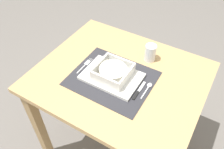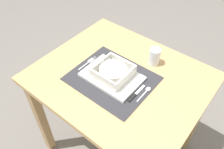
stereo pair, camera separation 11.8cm
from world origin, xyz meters
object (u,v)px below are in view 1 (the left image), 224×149
object	(u,v)px
fork	(86,65)
drinking_glass	(150,54)
porridge_bowl	(113,72)
bread_knife	(133,91)
dining_table	(119,89)
spoon	(149,87)
butter_knife	(138,92)

from	to	relation	value
fork	drinking_glass	size ratio (longest dim) A/B	1.39
porridge_bowl	bread_knife	xyz separation A→B (m)	(0.14, -0.03, -0.04)
fork	drinking_glass	bearing A→B (deg)	42.57
dining_table	bread_knife	distance (m)	0.18
spoon	bread_knife	distance (m)	0.08
porridge_bowl	drinking_glass	size ratio (longest dim) A/B	1.75
dining_table	porridge_bowl	xyz separation A→B (m)	(-0.02, -0.04, 0.16)
dining_table	spoon	bearing A→B (deg)	-1.70
bread_knife	fork	bearing A→B (deg)	177.35
spoon	butter_knife	xyz separation A→B (m)	(-0.03, -0.05, -0.00)
dining_table	porridge_bowl	distance (m)	0.17
butter_knife	bread_knife	world-z (taller)	same
porridge_bowl	butter_knife	bearing A→B (deg)	-8.20
dining_table	drinking_glass	distance (m)	0.26
dining_table	drinking_glass	bearing A→B (deg)	66.72
fork	dining_table	bearing A→B (deg)	12.78
porridge_bowl	drinking_glass	world-z (taller)	drinking_glass
porridge_bowl	fork	size ratio (longest dim) A/B	1.26
butter_knife	drinking_glass	distance (m)	0.26
butter_knife	bread_knife	distance (m)	0.02
fork	bread_knife	bearing A→B (deg)	-2.66
bread_knife	spoon	bearing A→B (deg)	54.04
porridge_bowl	spoon	size ratio (longest dim) A/B	1.49
drinking_glass	spoon	bearing A→B (deg)	-66.86
dining_table	fork	distance (m)	0.23
drinking_glass	dining_table	bearing A→B (deg)	-113.28
spoon	butter_knife	distance (m)	0.06
fork	bread_knife	distance (m)	0.31
spoon	butter_knife	bearing A→B (deg)	-124.05
fork	butter_knife	bearing A→B (deg)	-0.66
butter_knife	drinking_glass	world-z (taller)	drinking_glass
butter_knife	fork	bearing A→B (deg)	172.75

